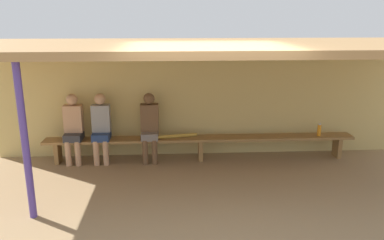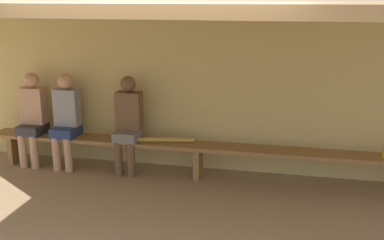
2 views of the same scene
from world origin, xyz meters
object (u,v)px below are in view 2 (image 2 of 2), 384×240
(player_in_red, at_px, (128,121))
(baseball_bat, at_px, (163,140))
(player_in_white, at_px, (32,115))
(player_leftmost, at_px, (66,117))
(bench, at_px, (198,150))

(player_in_red, height_order, baseball_bat, player_in_red)
(player_in_white, bearing_deg, baseball_bat, -0.09)
(player_leftmost, bearing_deg, player_in_red, 0.00)
(player_leftmost, bearing_deg, baseball_bat, -0.13)
(player_in_white, height_order, baseball_bat, player_in_white)
(bench, xyz_separation_m, player_leftmost, (-1.90, 0.00, 0.34))
(player_leftmost, distance_m, player_in_white, 0.52)
(player_in_red, bearing_deg, player_in_white, 180.00)
(bench, distance_m, player_leftmost, 1.93)
(player_in_red, height_order, player_in_white, same)
(bench, relative_size, baseball_bat, 6.99)
(bench, distance_m, player_in_red, 1.03)
(player_leftmost, bearing_deg, bench, -0.09)
(player_in_red, height_order, player_leftmost, same)
(player_in_white, bearing_deg, bench, -0.07)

